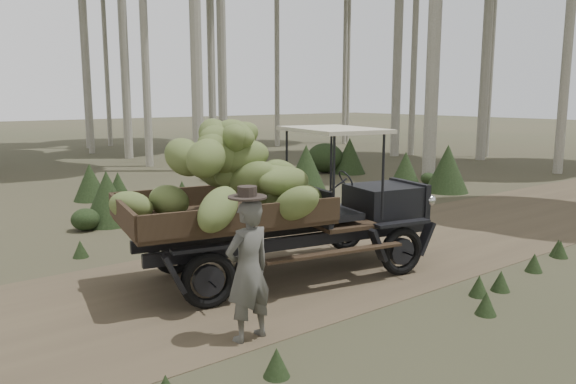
{
  "coord_description": "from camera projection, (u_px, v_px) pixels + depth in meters",
  "views": [
    {
      "loc": [
        -5.48,
        -6.75,
        2.73
      ],
      "look_at": [
        -0.38,
        -0.15,
        1.3
      ],
      "focal_mm": 35.0,
      "sensor_mm": 36.0,
      "label": 1
    }
  ],
  "objects": [
    {
      "name": "ground",
      "position": [
        301.0,
        268.0,
        9.03
      ],
      "size": [
        120.0,
        120.0,
        0.0
      ],
      "primitive_type": "plane",
      "color": "#473D2B",
      "rests_on": "ground"
    },
    {
      "name": "dirt_track",
      "position": [
        301.0,
        267.0,
        9.03
      ],
      "size": [
        70.0,
        4.0,
        0.01
      ],
      "primitive_type": "cube",
      "color": "brown",
      "rests_on": "ground"
    },
    {
      "name": "banana_truck",
      "position": [
        260.0,
        183.0,
        8.2
      ],
      "size": [
        5.11,
        2.7,
        2.51
      ],
      "rotation": [
        0.0,
        0.0,
        -0.2
      ],
      "color": "black",
      "rests_on": "ground"
    },
    {
      "name": "farmer",
      "position": [
        248.0,
        269.0,
        6.23
      ],
      "size": [
        0.62,
        0.47,
        1.76
      ],
      "rotation": [
        0.0,
        0.0,
        3.23
      ],
      "color": "#504F49",
      "rests_on": "ground"
    },
    {
      "name": "undergrowth",
      "position": [
        307.0,
        205.0,
        11.35
      ],
      "size": [
        24.02,
        20.29,
        1.36
      ],
      "color": "#233319",
      "rests_on": "ground"
    }
  ]
}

